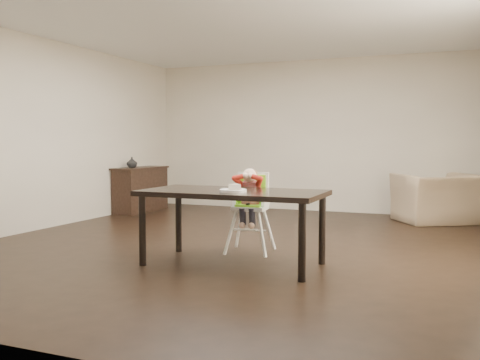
% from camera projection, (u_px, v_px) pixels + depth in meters
% --- Properties ---
extents(ground, '(7.00, 7.00, 0.00)m').
position_uv_depth(ground, '(237.00, 244.00, 6.44)').
color(ground, black).
rests_on(ground, ground).
extents(room_walls, '(6.02, 7.02, 2.71)m').
position_uv_depth(room_walls, '(237.00, 89.00, 6.31)').
color(room_walls, '#BFB39E').
rests_on(room_walls, ground).
extents(dining_table, '(1.80, 0.90, 0.75)m').
position_uv_depth(dining_table, '(233.00, 198.00, 5.31)').
color(dining_table, black).
rests_on(dining_table, ground).
extents(high_chair, '(0.43, 0.43, 0.94)m').
position_uv_depth(high_chair, '(251.00, 193.00, 5.97)').
color(high_chair, white).
rests_on(high_chair, ground).
extents(plate, '(0.31, 0.31, 0.08)m').
position_uv_depth(plate, '(234.00, 189.00, 5.15)').
color(plate, white).
rests_on(plate, dining_table).
extents(armchair, '(1.36, 1.23, 1.00)m').
position_uv_depth(armchair, '(438.00, 190.00, 8.17)').
color(armchair, tan).
rests_on(armchair, ground).
extents(sideboard, '(0.44, 1.26, 0.79)m').
position_uv_depth(sideboard, '(141.00, 189.00, 9.50)').
color(sideboard, black).
rests_on(sideboard, ground).
extents(vase, '(0.20, 0.20, 0.18)m').
position_uv_depth(vase, '(132.00, 163.00, 9.23)').
color(vase, '#99999E').
rests_on(vase, sideboard).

